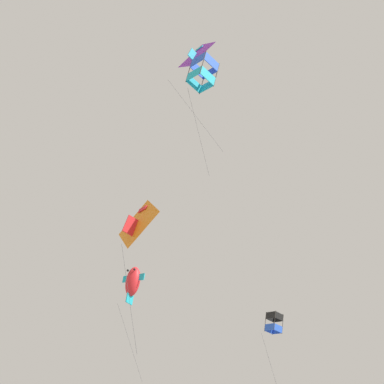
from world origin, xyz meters
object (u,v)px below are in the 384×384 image
at_px(kite_delta_mid_left, 136,224).
at_px(kite_fish_near_left, 133,282).
at_px(kite_box_highest, 274,323).
at_px(kite_delta_near_right, 196,55).
at_px(kite_box_low_drifter, 203,73).

bearing_deg(kite_delta_mid_left, kite_fish_near_left, -25.55).
relative_size(kite_box_highest, kite_delta_near_right, 1.14).
bearing_deg(kite_delta_mid_left, kite_box_highest, -63.87).
xyz_separation_m(kite_delta_near_right, kite_delta_mid_left, (0.36, 6.49, -13.61)).
distance_m(kite_box_highest, kite_fish_near_left, 10.19).
bearing_deg(kite_fish_near_left, kite_delta_near_right, 157.62).
height_order(kite_box_low_drifter, kite_fish_near_left, kite_box_low_drifter).
bearing_deg(kite_fish_near_left, kite_delta_mid_left, 128.91).
relative_size(kite_delta_near_right, kite_box_low_drifter, 0.92).
xyz_separation_m(kite_box_low_drifter, kite_fish_near_left, (7.19, -4.87, -11.79)).
bearing_deg(kite_delta_near_right, kite_box_low_drifter, 157.67).
relative_size(kite_box_highest, kite_fish_near_left, 1.09).
bearing_deg(kite_delta_near_right, kite_fish_near_left, -5.67).
bearing_deg(kite_delta_mid_left, kite_box_low_drifter, -68.47).
xyz_separation_m(kite_box_highest, kite_delta_near_right, (2.00, 9.21, 16.63)).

